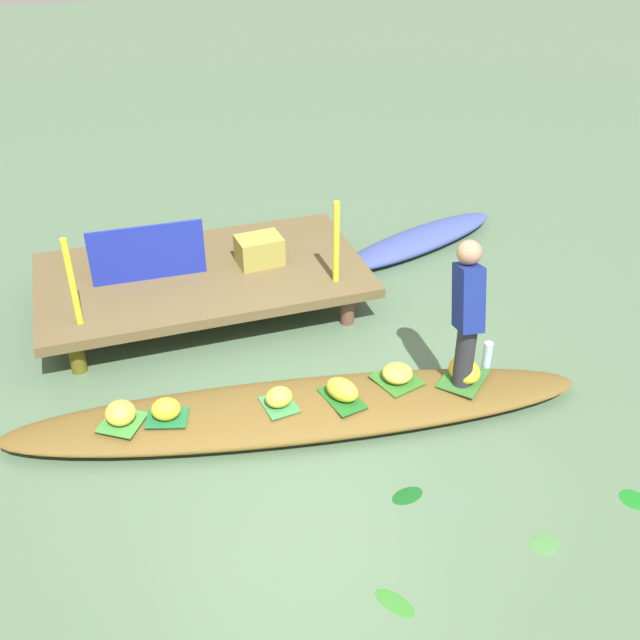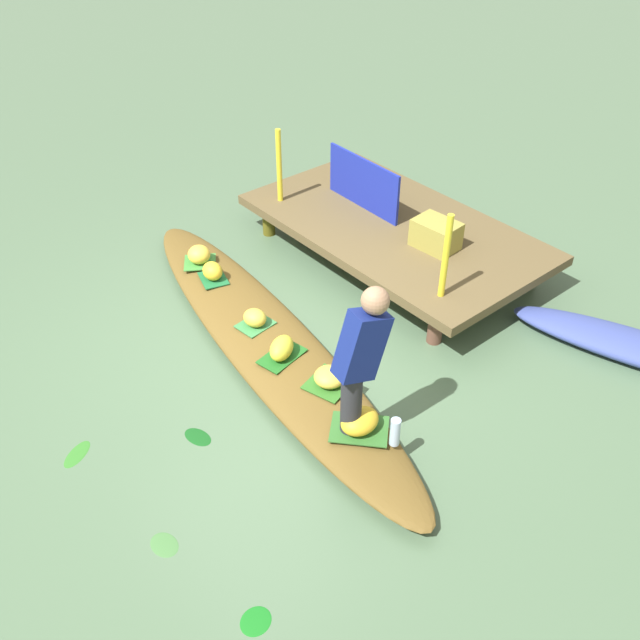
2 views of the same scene
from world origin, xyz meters
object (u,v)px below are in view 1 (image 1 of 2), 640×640
(vendor_boat, at_px, (299,410))
(banana_bunch_1, at_px, (166,409))
(vendor_person, at_px, (467,308))
(moored_boat, at_px, (418,240))
(water_bottle, at_px, (487,355))
(produce_crate, at_px, (259,250))
(banana_bunch_5, at_px, (464,370))
(banana_bunch_3, at_px, (279,397))
(market_banner, at_px, (147,253))
(banana_bunch_0, at_px, (120,413))
(banana_bunch_2, at_px, (398,373))
(banana_bunch_4, at_px, (342,390))

(vendor_boat, xyz_separation_m, banana_bunch_1, (-1.05, 0.11, 0.19))
(vendor_person, bearing_deg, moored_boat, 72.22)
(water_bottle, xyz_separation_m, produce_crate, (-1.48, 2.02, 0.25))
(banana_bunch_5, relative_size, water_bottle, 1.30)
(banana_bunch_5, bearing_deg, vendor_boat, 173.47)
(banana_bunch_3, xyz_separation_m, market_banner, (-0.73, 1.99, 0.42))
(moored_boat, height_order, produce_crate, produce_crate)
(vendor_boat, relative_size, produce_crate, 10.78)
(banana_bunch_1, relative_size, banana_bunch_5, 0.73)
(vendor_boat, relative_size, banana_bunch_3, 21.31)
(banana_bunch_5, xyz_separation_m, vendor_person, (-0.04, 0.01, 0.61))
(moored_boat, xyz_separation_m, banana_bunch_1, (-3.26, -2.39, 0.20))
(banana_bunch_0, bearing_deg, moored_boat, 32.96)
(banana_bunch_2, height_order, produce_crate, produce_crate)
(banana_bunch_0, xyz_separation_m, water_bottle, (3.06, -0.23, 0.02))
(vendor_boat, distance_m, banana_bunch_4, 0.40)
(vendor_boat, height_order, produce_crate, produce_crate)
(vendor_boat, height_order, market_banner, market_banner)
(vendor_boat, relative_size, banana_bunch_5, 15.12)
(moored_boat, xyz_separation_m, produce_crate, (-2.02, -0.54, 0.47))
(vendor_person, relative_size, water_bottle, 5.15)
(banana_bunch_3, height_order, vendor_person, vendor_person)
(vendor_person, height_order, produce_crate, vendor_person)
(vendor_boat, relative_size, banana_bunch_4, 16.12)
(banana_bunch_5, height_order, vendor_person, vendor_person)
(moored_boat, height_order, vendor_person, vendor_person)
(banana_bunch_5, relative_size, vendor_person, 0.25)
(moored_boat, bearing_deg, market_banner, 169.86)
(vendor_boat, height_order, vendor_person, vendor_person)
(vendor_boat, distance_m, produce_crate, 2.03)
(banana_bunch_2, distance_m, produce_crate, 2.10)
(banana_bunch_1, xyz_separation_m, vendor_person, (2.41, -0.26, 0.61))
(water_bottle, bearing_deg, market_banner, 141.55)
(market_banner, bearing_deg, vendor_boat, -63.97)
(banana_bunch_4, distance_m, water_bottle, 1.33)
(banana_bunch_0, relative_size, produce_crate, 0.53)
(banana_bunch_0, relative_size, banana_bunch_1, 1.03)
(banana_bunch_3, bearing_deg, banana_bunch_2, 0.17)
(produce_crate, bearing_deg, banana_bunch_4, -85.80)
(banana_bunch_2, xyz_separation_m, vendor_person, (0.50, -0.14, 0.63))
(banana_bunch_1, xyz_separation_m, market_banner, (0.15, 1.88, 0.41))
(moored_boat, xyz_separation_m, vendor_person, (-0.85, -2.65, 0.81))
(banana_bunch_2, relative_size, banana_bunch_5, 0.82)
(water_bottle, bearing_deg, produce_crate, 126.21)
(vendor_boat, distance_m, banana_bunch_1, 1.07)
(water_bottle, bearing_deg, vendor_boat, 178.09)
(banana_bunch_2, xyz_separation_m, banana_bunch_3, (-1.03, -0.00, 0.01))
(moored_boat, relative_size, banana_bunch_1, 10.12)
(banana_bunch_5, bearing_deg, moored_boat, 73.03)
(water_bottle, distance_m, market_banner, 3.31)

